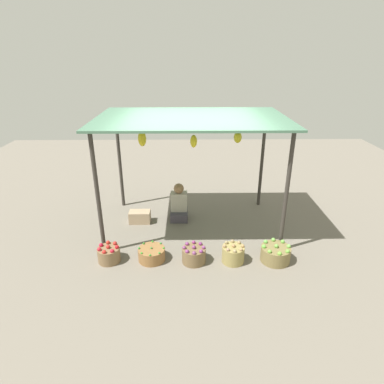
# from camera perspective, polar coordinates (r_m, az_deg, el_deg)

# --- Properties ---
(ground_plane) EXTENTS (14.00, 14.00, 0.00)m
(ground_plane) POSITION_cam_1_polar(r_m,az_deg,el_deg) (6.69, -0.06, -5.74)
(ground_plane) COLOR slate
(market_stall_structure) EXTENTS (3.43, 2.19, 2.19)m
(market_stall_structure) POSITION_cam_1_polar(r_m,az_deg,el_deg) (5.97, -0.13, 11.50)
(market_stall_structure) COLOR #38332D
(market_stall_structure) RESTS_ON ground
(vendor_person) EXTENTS (0.36, 0.44, 0.78)m
(vendor_person) POSITION_cam_1_polar(r_m,az_deg,el_deg) (6.81, -2.30, -2.35)
(vendor_person) COLOR #433F4A
(vendor_person) RESTS_ON ground
(basket_red_apples) EXTENTS (0.37, 0.37, 0.31)m
(basket_red_apples) POSITION_cam_1_polar(r_m,az_deg,el_deg) (5.72, -14.42, -10.53)
(basket_red_apples) COLOR brown
(basket_red_apples) RESTS_ON ground
(basket_green_chilies) EXTENTS (0.46, 0.46, 0.25)m
(basket_green_chilies) POSITION_cam_1_polar(r_m,az_deg,el_deg) (5.64, -7.11, -10.79)
(basket_green_chilies) COLOR olive
(basket_green_chilies) RESTS_ON ground
(basket_purple_onions) EXTENTS (0.40, 0.40, 0.32)m
(basket_purple_onions) POSITION_cam_1_polar(r_m,az_deg,el_deg) (5.53, 0.33, -10.97)
(basket_purple_onions) COLOR brown
(basket_purple_onions) RESTS_ON ground
(basket_potatoes) EXTENTS (0.37, 0.37, 0.34)m
(basket_potatoes) POSITION_cam_1_polar(r_m,az_deg,el_deg) (5.57, 7.25, -10.74)
(basket_potatoes) COLOR #99884D
(basket_potatoes) RESTS_ON ground
(basket_green_apples) EXTENTS (0.50, 0.50, 0.32)m
(basket_green_apples) POSITION_cam_1_polar(r_m,az_deg,el_deg) (5.74, 14.48, -10.46)
(basket_green_apples) COLOR olive
(basket_green_apples) RESTS_ON ground
(wooden_crate_near_vendor) EXTENTS (0.43, 0.25, 0.25)m
(wooden_crate_near_vendor) POSITION_cam_1_polar(r_m,az_deg,el_deg) (6.81, -9.16, -4.33)
(wooden_crate_near_vendor) COLOR tan
(wooden_crate_near_vendor) RESTS_ON ground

